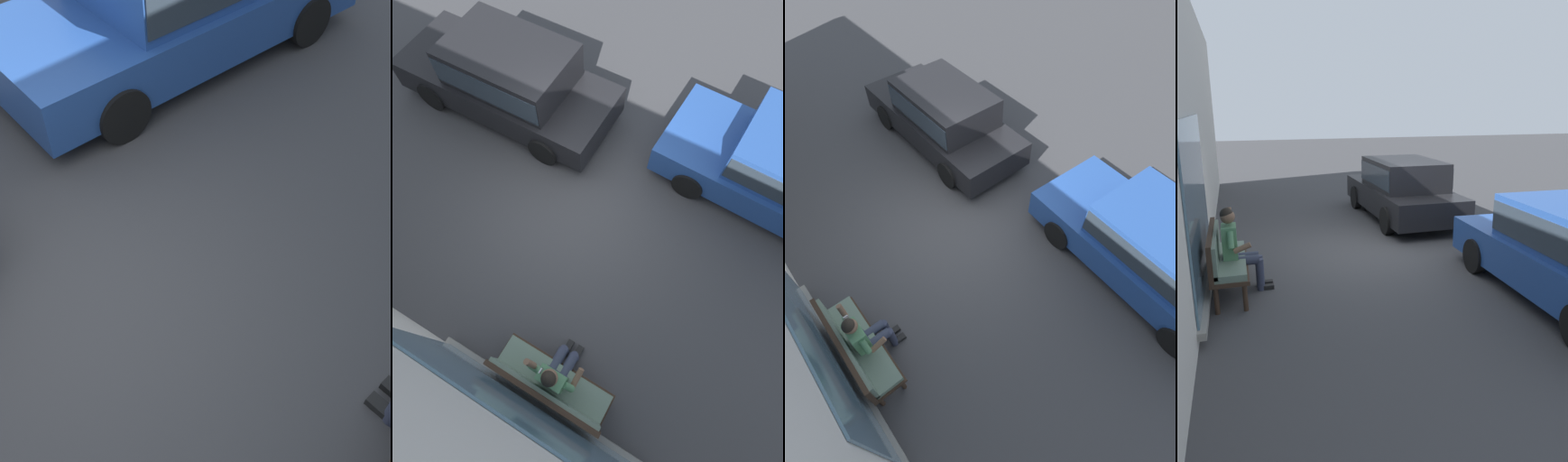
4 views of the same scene
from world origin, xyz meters
The scene contains 4 objects.
ground_plane centered at (0.00, 0.00, 0.00)m, with size 60.00×60.00×0.00m, color #38383A.
bench centered at (-1.39, 2.90, 0.59)m, with size 1.77×0.55×1.02m.
person_on_phone centered at (-1.39, 2.67, 0.72)m, with size 0.73×0.74×1.35m.
parked_car_mid centered at (2.26, -1.45, 0.82)m, with size 4.46×1.89×1.52m.
Camera 2 is at (-1.85, 2.60, 6.12)m, focal length 28.00 mm.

